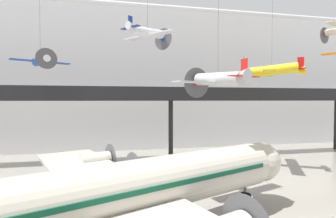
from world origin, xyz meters
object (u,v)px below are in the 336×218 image
suspended_plane_white_twin (148,33)px  suspended_plane_yellow_lowwing (272,70)px  suspended_plane_silver_racer (218,79)px  suspended_plane_blue_trainer (41,60)px  airliner_silver_main (114,193)px

suspended_plane_white_twin → suspended_plane_yellow_lowwing: (15.41, -0.83, -4.04)m
suspended_plane_white_twin → suspended_plane_yellow_lowwing: suspended_plane_white_twin is taller
suspended_plane_silver_racer → suspended_plane_yellow_lowwing: (10.35, 7.64, 1.84)m
suspended_plane_blue_trainer → suspended_plane_white_twin: size_ratio=1.34×
suspended_plane_blue_trainer → suspended_plane_white_twin: (12.81, -5.51, 2.68)m
suspended_plane_yellow_lowwing → suspended_plane_blue_trainer: bearing=18.4°
airliner_silver_main → suspended_plane_silver_racer: bearing=14.2°
airliner_silver_main → suspended_plane_yellow_lowwing: (19.41, 14.20, 8.99)m
airliner_silver_main → suspended_plane_silver_racer: (9.06, 6.56, 7.15)m
suspended_plane_blue_trainer → suspended_plane_white_twin: bearing=38.5°
airliner_silver_main → suspended_plane_white_twin: suspended_plane_white_twin is taller
airliner_silver_main → suspended_plane_blue_trainer: suspended_plane_blue_trainer is taller
suspended_plane_blue_trainer → suspended_plane_silver_racer: (17.87, -13.98, -3.20)m
suspended_plane_silver_racer → airliner_silver_main: bearing=107.4°
airliner_silver_main → suspended_plane_yellow_lowwing: 25.68m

